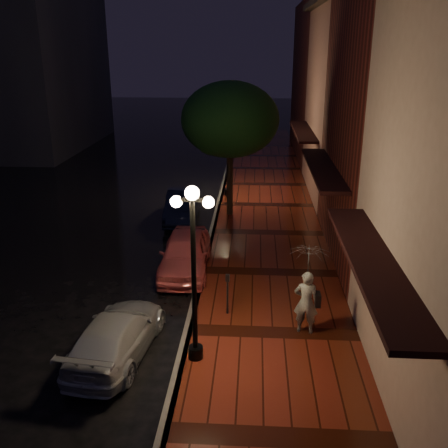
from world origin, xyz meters
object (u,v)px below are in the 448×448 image
at_px(street_tree, 230,122).
at_px(silver_car, 117,335).
at_px(streetlamp_near, 194,265).
at_px(pink_car, 185,253).
at_px(streetlamp_far, 228,147).
at_px(parking_meter, 228,290).
at_px(woman_with_umbrella, 308,276).
at_px(navy_car, 182,206).

distance_m(street_tree, silver_car, 11.61).
distance_m(streetlamp_near, pink_car, 5.61).
distance_m(streetlamp_far, pink_car, 9.07).
relative_size(streetlamp_far, silver_car, 1.10).
bearing_deg(parking_meter, streetlamp_near, -102.92).
xyz_separation_m(pink_car, parking_meter, (1.60, -3.01, 0.20)).
bearing_deg(silver_car, woman_with_umbrella, -159.54).
xyz_separation_m(woman_with_umbrella, parking_meter, (-2.09, 0.81, -0.87)).
bearing_deg(streetlamp_near, silver_car, 174.03).
bearing_deg(streetlamp_near, woman_with_umbrella, 26.49).
distance_m(streetlamp_near, silver_car, 2.84).
bearing_deg(silver_car, streetlamp_near, -179.33).
distance_m(street_tree, pink_car, 6.92).
bearing_deg(navy_car, parking_meter, -76.86).
distance_m(pink_car, woman_with_umbrella, 5.42).
height_order(streetlamp_near, woman_with_umbrella, streetlamp_near).
distance_m(streetlamp_near, street_tree, 11.12).
height_order(streetlamp_far, parking_meter, streetlamp_far).
xyz_separation_m(streetlamp_near, navy_car, (-1.81, 10.52, -1.96)).
bearing_deg(parking_meter, navy_car, 110.13).
bearing_deg(parking_meter, pink_car, 121.70).
bearing_deg(parking_meter, streetlamp_far, 96.88).
distance_m(streetlamp_far, parking_meter, 11.97).
bearing_deg(woman_with_umbrella, streetlamp_near, 37.16).
relative_size(navy_car, parking_meter, 3.22).
bearing_deg(streetlamp_far, streetlamp_near, -90.00).
height_order(navy_car, silver_car, navy_car).
xyz_separation_m(street_tree, parking_meter, (0.39, -8.82, -3.37)).
relative_size(streetlamp_near, streetlamp_far, 1.00).
relative_size(silver_car, woman_with_umbrella, 1.61).
distance_m(streetlamp_near, woman_with_umbrella, 3.17).
bearing_deg(silver_car, street_tree, -95.04).
height_order(streetlamp_far, silver_car, streetlamp_far).
height_order(streetlamp_near, parking_meter, streetlamp_near).
height_order(streetlamp_far, woman_with_umbrella, streetlamp_far).
bearing_deg(street_tree, silver_car, -101.69).
relative_size(pink_car, navy_car, 1.02).
bearing_deg(streetlamp_far, silver_car, -98.14).
relative_size(street_tree, pink_car, 1.46).
bearing_deg(navy_car, streetlamp_near, -83.51).
xyz_separation_m(pink_car, navy_car, (-0.86, 5.33, -0.04)).
distance_m(pink_car, parking_meter, 3.42).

